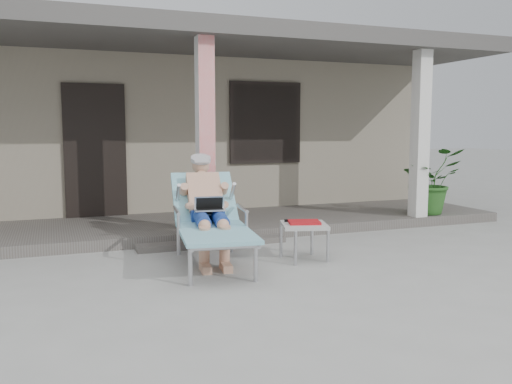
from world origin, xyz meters
name	(u,v)px	position (x,y,z in m)	size (l,w,h in m)	color
ground	(263,283)	(0.00, 0.00, 0.00)	(60.00, 60.00, 0.00)	#9E9E99
house	(150,123)	(0.00, 6.50, 1.67)	(10.40, 5.40, 3.30)	gray
porch_deck	(191,226)	(0.00, 3.00, 0.07)	(10.00, 2.00, 0.15)	#605B56
porch_overhang	(190,43)	(0.00, 2.95, 2.79)	(10.00, 2.30, 2.85)	silver
porch_step	(212,243)	(0.00, 1.85, 0.04)	(2.00, 0.30, 0.07)	#605B56
lounger	(209,192)	(-0.26, 1.09, 0.81)	(1.02, 2.09, 1.32)	#B7B7BC
side_table	(304,227)	(0.80, 0.73, 0.39)	(0.65, 0.65, 0.47)	#ADADA8
potted_palm	(430,181)	(3.87, 2.33, 0.69)	(0.98, 0.85, 1.09)	#26591E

